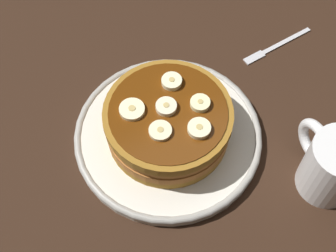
{
  "coord_description": "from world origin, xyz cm",
  "views": [
    {
      "loc": [
        -31.04,
        14.6,
        61.53
      ],
      "look_at": [
        0.0,
        0.0,
        3.61
      ],
      "focal_mm": 52.57,
      "sensor_mm": 36.0,
      "label": 1
    }
  ],
  "objects": [
    {
      "name": "ground_plane",
      "position": [
        0.0,
        0.0,
        -1.5
      ],
      "size": [
        140.0,
        140.0,
        3.0
      ],
      "primitive_type": "cube",
      "color": "black"
    },
    {
      "name": "banana_slice_5",
      "position": [
        -4.22,
        -2.39,
        7.66
      ],
      "size": [
        3.01,
        3.01,
        0.96
      ],
      "color": "#F8EFBC",
      "rests_on": "pancake_stack"
    },
    {
      "name": "banana_slice_4",
      "position": [
        3.91,
        -2.39,
        7.67
      ],
      "size": [
        2.78,
        2.78,
        0.98
      ],
      "color": "#F2EEBD",
      "rests_on": "pancake_stack"
    },
    {
      "name": "pancake_stack",
      "position": [
        -0.12,
        0.13,
        4.46
      ],
      "size": [
        17.47,
        17.58,
        5.85
      ],
      "color": "#9E6B24",
      "rests_on": "plate"
    },
    {
      "name": "fork",
      "position": [
        7.9,
        -22.5,
        0.25
      ],
      "size": [
        2.49,
        13.03,
        0.5
      ],
      "color": "silver",
      "rests_on": "ground_plane"
    },
    {
      "name": "coffee_mug",
      "position": [
        -14.79,
        -16.26,
        4.91
      ],
      "size": [
        11.26,
        7.71,
        9.52
      ],
      "color": "white",
      "rests_on": "ground_plane"
    },
    {
      "name": "banana_slice_3",
      "position": [
        -0.85,
        -4.25,
        7.66
      ],
      "size": [
        2.65,
        2.65,
        0.96
      ],
      "color": "#F5F0B2",
      "rests_on": "pancake_stack"
    },
    {
      "name": "banana_slice_0",
      "position": [
        0.55,
        -0.26,
        7.66
      ],
      "size": [
        2.79,
        2.79,
        0.96
      ],
      "color": "#F2E6BF",
      "rests_on": "pancake_stack"
    },
    {
      "name": "banana_slice_1",
      "position": [
        2.1,
        4.2,
        7.59
      ],
      "size": [
        3.37,
        3.37,
        0.81
      ],
      "color": "#FDF1BA",
      "rests_on": "pancake_stack"
    },
    {
      "name": "plate",
      "position": [
        0.0,
        0.0,
        0.98
      ],
      "size": [
        26.52,
        26.52,
        1.83
      ],
      "color": "silver",
      "rests_on": "ground_plane"
    },
    {
      "name": "banana_slice_2",
      "position": [
        -2.36,
        2.19,
        7.56
      ],
      "size": [
        2.98,
        2.98,
        0.76
      ],
      "color": "#FCECB9",
      "rests_on": "pancake_stack"
    }
  ]
}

